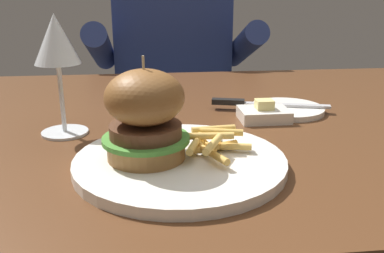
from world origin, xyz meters
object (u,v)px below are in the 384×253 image
at_px(burger_sandwich, 147,115).
at_px(diner_person, 172,108).
at_px(wine_glass, 56,45).
at_px(main_plate, 179,162).
at_px(table_knife, 258,104).
at_px(bread_plate, 286,109).
at_px(butter_dish, 263,114).

distance_m(burger_sandwich, diner_person, 0.93).
bearing_deg(wine_glass, burger_sandwich, -48.80).
distance_m(main_plate, table_knife, 0.29).
relative_size(bread_plate, diner_person, 0.11).
bearing_deg(burger_sandwich, bread_plate, 41.54).
distance_m(main_plate, burger_sandwich, 0.07).
relative_size(bread_plate, table_knife, 0.64).
xyz_separation_m(burger_sandwich, butter_dish, (0.20, 0.18, -0.06)).
height_order(burger_sandwich, wine_glass, wine_glass).
bearing_deg(bread_plate, main_plate, -133.41).
xyz_separation_m(table_knife, diner_person, (-0.12, 0.66, -0.19)).
xyz_separation_m(wine_glass, diner_person, (0.22, 0.75, -0.31)).
bearing_deg(burger_sandwich, diner_person, 84.27).
distance_m(burger_sandwich, table_knife, 0.32).
bearing_deg(wine_glass, main_plate, -42.01).
bearing_deg(burger_sandwich, main_plate, -4.73).
relative_size(wine_glass, diner_person, 0.16).
height_order(burger_sandwich, butter_dish, burger_sandwich).
bearing_deg(main_plate, burger_sandwich, 175.27).
bearing_deg(main_plate, butter_dish, 48.82).
bearing_deg(bread_plate, table_knife, 165.09).
relative_size(main_plate, butter_dish, 3.23).
distance_m(wine_glass, butter_dish, 0.35).
xyz_separation_m(wine_glass, table_knife, (0.33, 0.09, -0.12)).
bearing_deg(butter_dish, wine_glass, -174.39).
bearing_deg(wine_glass, bread_plate, 11.41).
bearing_deg(table_knife, main_plate, -124.70).
relative_size(main_plate, table_knife, 1.27).
distance_m(main_plate, bread_plate, 0.31).
bearing_deg(butter_dish, diner_person, 98.62).
bearing_deg(diner_person, table_knife, -80.05).
distance_m(wine_glass, bread_plate, 0.41).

